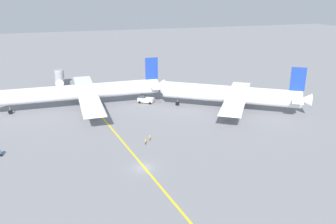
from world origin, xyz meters
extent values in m
plane|color=gray|center=(0.00, 0.00, 0.00)|extent=(600.00, 600.00, 0.00)
cube|color=yellow|center=(-0.98, 10.00, 0.00)|extent=(14.94, 119.19, 0.01)
cylinder|color=silver|center=(-9.91, 47.85, 5.52)|extent=(53.99, 5.45, 5.00)
cone|color=silver|center=(18.07, 47.61, 5.52)|extent=(3.63, 4.03, 4.00)
cube|color=silver|center=(-7.21, 47.83, 4.77)|extent=(6.82, 49.70, 0.44)
cube|color=silver|center=(15.57, 47.64, 6.02)|extent=(3.31, 13.03, 0.28)
cube|color=#193899|center=(15.27, 47.64, 11.79)|extent=(4.40, 0.40, 7.55)
cylinder|color=#999EA3|center=(-8.09, 61.74, 2.97)|extent=(4.22, 2.64, 2.60)
cylinder|color=#999EA3|center=(-8.33, 33.93, 2.97)|extent=(4.22, 2.64, 2.60)
cylinder|color=slate|center=(-6.24, 44.42, 1.96)|extent=(0.28, 0.28, 2.62)
cylinder|color=black|center=(-6.24, 44.42, 0.65)|extent=(1.30, 0.56, 1.30)
cylinder|color=slate|center=(-6.18, 51.22, 1.96)|extent=(0.28, 0.28, 2.62)
cylinder|color=black|center=(-6.18, 51.22, 0.65)|extent=(1.30, 0.56, 1.30)
cylinder|color=slate|center=(-31.49, 48.03, 1.96)|extent=(0.28, 0.28, 2.62)
cylinder|color=black|center=(-31.49, 48.03, 0.65)|extent=(1.30, 0.56, 1.30)
cylinder|color=white|center=(36.61, 29.91, 5.49)|extent=(39.38, 29.38, 5.47)
cone|color=white|center=(17.48, 43.02, 5.49)|extent=(5.15, 5.73, 5.03)
cone|color=white|center=(55.58, 16.91, 5.49)|extent=(5.44, 5.64, 4.37)
cube|color=white|center=(38.42, 28.66, 4.67)|extent=(27.20, 35.59, 0.44)
cube|color=white|center=(53.52, 18.32, 6.03)|extent=(9.99, 12.53, 0.28)
cube|color=#193899|center=(53.27, 18.49, 11.84)|extent=(3.83, 2.78, 7.25)
cylinder|color=#999EA3|center=(43.74, 38.18, 2.87)|extent=(4.93, 4.52, 2.60)
cylinder|color=#999EA3|center=(31.46, 20.28, 2.87)|extent=(4.93, 4.52, 2.60)
cylinder|color=slate|center=(37.33, 25.29, 1.84)|extent=(0.28, 0.28, 2.38)
cylinder|color=black|center=(37.33, 25.29, 0.65)|extent=(1.38, 1.19, 1.30)
cylinder|color=slate|center=(41.17, 30.90, 1.84)|extent=(0.28, 0.28, 2.38)
cylinder|color=black|center=(41.17, 30.90, 0.65)|extent=(1.38, 1.19, 1.30)
cylinder|color=slate|center=(22.09, 39.86, 1.84)|extent=(0.28, 0.28, 2.38)
cylinder|color=black|center=(22.09, 39.86, 0.65)|extent=(1.38, 1.19, 1.30)
cube|color=white|center=(12.65, 46.23, 1.14)|extent=(5.90, 5.14, 1.39)
cube|color=#333D47|center=(11.67, 46.88, 2.29)|extent=(2.77, 2.83, 0.90)
cylinder|color=#4C4C51|center=(16.20, 43.89, 1.28)|extent=(2.78, 1.93, 0.20)
sphere|color=orange|center=(11.67, 46.88, 2.92)|extent=(0.24, 0.24, 0.24)
cylinder|color=black|center=(10.32, 46.18, 0.45)|extent=(0.92, 0.75, 0.90)
cylinder|color=black|center=(11.78, 48.40, 0.45)|extent=(0.92, 0.75, 0.90)
cylinder|color=black|center=(13.51, 44.07, 0.45)|extent=(0.92, 0.75, 0.90)
cylinder|color=black|center=(14.97, 46.29, 0.45)|extent=(0.92, 0.75, 0.90)
cylinder|color=black|center=(-31.05, 17.29, 0.30)|extent=(0.63, 0.40, 0.60)
cylinder|color=black|center=(-30.56, 15.98, 0.30)|extent=(0.63, 0.40, 0.60)
cylinder|color=#2D3351|center=(3.58, 11.94, 0.40)|extent=(0.28, 0.28, 0.79)
cylinder|color=orange|center=(3.58, 11.94, 1.07)|extent=(0.36, 0.36, 0.56)
sphere|color=tan|center=(3.58, 11.94, 1.46)|extent=(0.21, 0.21, 0.21)
cylinder|color=#4C4C51|center=(5.25, 13.87, 0.39)|extent=(0.28, 0.28, 0.78)
cylinder|color=orange|center=(5.25, 13.87, 1.06)|extent=(0.36, 0.36, 0.55)
sphere|color=beige|center=(5.25, 13.87, 1.44)|extent=(0.21, 0.21, 0.21)
cylinder|color=#F24C19|center=(5.24, 13.57, 1.17)|extent=(0.05, 0.05, 0.40)
cylinder|color=#B7B7BC|center=(-15.49, 73.73, 4.57)|extent=(3.46, 16.40, 3.20)
cylinder|color=#99999E|center=(-15.36, 81.90, 4.57)|extent=(3.84, 3.84, 3.52)
cylinder|color=#595960|center=(-15.37, 80.90, 2.28)|extent=(0.70, 0.70, 4.57)
camera|label=1|loc=(-15.96, -66.40, 36.58)|focal=36.95mm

